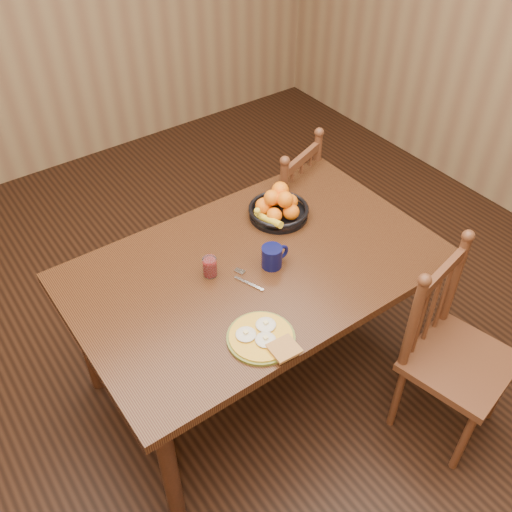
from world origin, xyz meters
TOP-DOWN VIEW (x-y plane):
  - room at (0.00, 0.00)m, footprint 4.52×5.02m
  - dining_table at (0.00, 0.00)m, footprint 1.60×1.00m
  - chair_far at (0.56, 0.57)m, footprint 0.52×0.51m
  - chair_near at (0.54, -0.71)m, footprint 0.50×0.49m
  - breakfast_plate at (-0.23, -0.36)m, footprint 0.26×0.29m
  - fork at (-0.09, -0.05)m, footprint 0.06×0.18m
  - spoon at (-0.22, -0.26)m, footprint 0.04×0.16m
  - coffee_mug at (0.06, -0.04)m, footprint 0.13×0.09m
  - juice_glass at (-0.20, 0.06)m, footprint 0.06×0.06m
  - fruit_bowl at (0.28, 0.22)m, footprint 0.29×0.29m

SIDE VIEW (x-z plane):
  - chair_far at x=0.56m, z-range -0.01..0.90m
  - chair_near at x=0.54m, z-range -0.01..0.93m
  - dining_table at x=0.00m, z-range 0.29..1.04m
  - fork at x=-0.09m, z-range 0.75..0.76m
  - spoon at x=-0.22m, z-range 0.75..0.76m
  - breakfast_plate at x=-0.23m, z-range 0.74..0.78m
  - juice_glass at x=-0.20m, z-range 0.75..0.84m
  - coffee_mug at x=0.06m, z-range 0.75..0.85m
  - fruit_bowl at x=0.28m, z-range 0.72..0.89m
  - room at x=0.00m, z-range -0.01..2.71m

